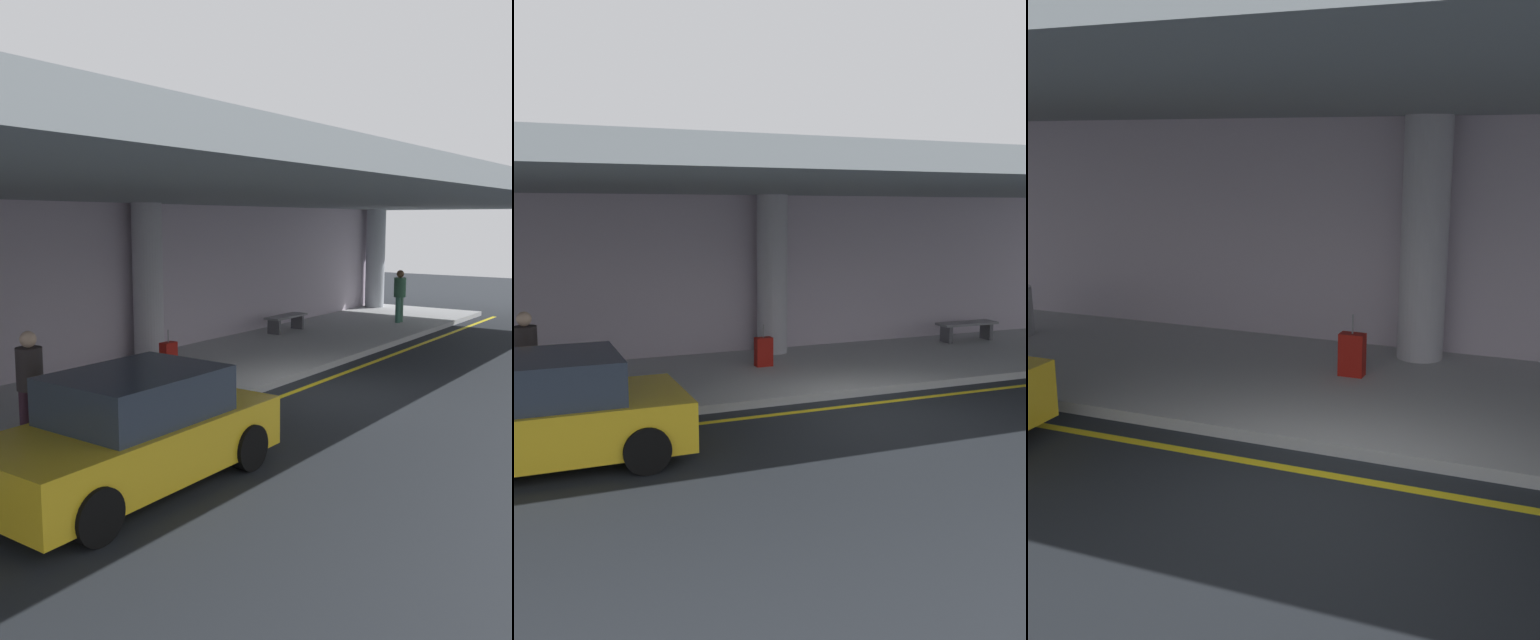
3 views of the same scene
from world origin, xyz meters
TOP-DOWN VIEW (x-y plane):
  - ground_plane at (0.00, 0.00)m, footprint 60.00×60.00m
  - sidewalk at (0.00, 3.10)m, footprint 26.00×4.20m
  - lane_stripe_yellow at (0.00, 0.52)m, footprint 26.00×0.14m
  - support_column_far_left at (0.00, 4.75)m, footprint 0.71×0.71m
  - ceiling_overhang at (0.00, 2.60)m, footprint 28.00×13.20m
  - terminal_back_wall at (0.00, 5.35)m, footprint 26.00×0.30m
  - car_yellow_taxi at (-5.50, -0.43)m, footprint 4.10×1.92m
  - person_waiting_for_ride at (-5.53, 1.66)m, footprint 0.38×0.38m
  - suitcase_upright_primary at (-0.71, 3.47)m, footprint 0.36×0.22m
  - bench_metal at (5.18, 4.27)m, footprint 1.60×0.50m

SIDE VIEW (x-z plane):
  - ground_plane at x=0.00m, z-range 0.00..0.00m
  - lane_stripe_yellow at x=0.00m, z-range 0.00..0.01m
  - sidewalk at x=0.00m, z-range 0.00..0.15m
  - suitcase_upright_primary at x=-0.71m, z-range 0.01..0.91m
  - bench_metal at x=5.18m, z-range 0.26..0.74m
  - car_yellow_taxi at x=-5.50m, z-range -0.04..1.46m
  - person_waiting_for_ride at x=-5.53m, z-range 0.27..1.95m
  - terminal_back_wall at x=0.00m, z-range 0.00..3.80m
  - support_column_far_left at x=0.00m, z-range 0.15..3.80m
  - ceiling_overhang at x=0.00m, z-range 3.80..4.10m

